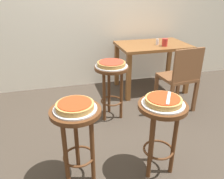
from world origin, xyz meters
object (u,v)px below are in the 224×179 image
at_px(dining_table, 152,51).
at_px(wooden_chair, 180,77).
at_px(stool_foreground, 161,123).
at_px(pizza_middle, 75,105).
at_px(condiment_shaker, 157,42).
at_px(serving_plate_leftside, 111,66).
at_px(serving_plate_foreground, 163,104).
at_px(serving_plate_middle, 75,109).
at_px(stool_middle, 77,128).
at_px(pizza_server_knife, 169,98).
at_px(pizza_foreground, 163,100).
at_px(cup_near_edge, 165,42).
at_px(pizza_leftside, 111,64).
at_px(stool_leftside, 111,80).

height_order(dining_table, wooden_chair, wooden_chair).
xyz_separation_m(stool_foreground, wooden_chair, (0.73, 0.94, -0.03)).
bearing_deg(pizza_middle, condiment_shaker, 47.33).
height_order(serving_plate_leftside, condiment_shaker, condiment_shaker).
xyz_separation_m(serving_plate_foreground, serving_plate_middle, (-0.67, 0.10, 0.00)).
distance_m(pizza_middle, wooden_chair, 1.65).
xyz_separation_m(stool_middle, pizza_server_knife, (0.70, -0.12, 0.23)).
distance_m(serving_plate_middle, dining_table, 2.04).
xyz_separation_m(pizza_foreground, wooden_chair, (0.73, 0.94, -0.23)).
relative_size(serving_plate_leftside, cup_near_edge, 3.43).
distance_m(serving_plate_foreground, serving_plate_middle, 0.68).
bearing_deg(serving_plate_foreground, stool_middle, 171.93).
bearing_deg(serving_plate_leftside, serving_plate_middle, -120.26).
xyz_separation_m(pizza_foreground, condiment_shaker, (0.69, 1.57, 0.07)).
bearing_deg(serving_plate_foreground, cup_near_edge, 62.80).
xyz_separation_m(pizza_middle, cup_near_edge, (1.43, 1.38, 0.08)).
bearing_deg(cup_near_edge, condiment_shaker, 127.17).
bearing_deg(stool_middle, serving_plate_middle, 0.00).
relative_size(stool_foreground, stool_middle, 1.00).
distance_m(pizza_leftside, pizza_server_knife, 1.02).
bearing_deg(stool_leftside, dining_table, 39.36).
distance_m(stool_foreground, dining_table, 1.77).
bearing_deg(stool_foreground, stool_middle, 171.93).
distance_m(serving_plate_leftside, dining_table, 1.05).
distance_m(stool_foreground, pizza_foreground, 0.20).
distance_m(pizza_leftside, wooden_chair, 0.91).
height_order(stool_middle, cup_near_edge, cup_near_edge).
height_order(serving_plate_middle, condiment_shaker, condiment_shaker).
height_order(pizza_foreground, stool_middle, pizza_foreground).
xyz_separation_m(pizza_middle, pizza_server_knife, (0.70, -0.12, 0.03)).
bearing_deg(stool_foreground, dining_table, 68.32).
distance_m(stool_middle, dining_table, 2.04).
distance_m(serving_plate_middle, pizza_leftside, 1.03).
bearing_deg(pizza_leftside, stool_foreground, -81.07).
height_order(stool_middle, serving_plate_leftside, serving_plate_leftside).
distance_m(stool_foreground, pizza_middle, 0.71).
bearing_deg(pizza_leftside, stool_leftside, 75.96).
distance_m(stool_foreground, pizza_leftside, 1.01).
height_order(serving_plate_middle, wooden_chair, wooden_chair).
distance_m(stool_middle, serving_plate_middle, 0.18).
relative_size(pizza_middle, pizza_server_knife, 1.30).
bearing_deg(serving_plate_foreground, wooden_chair, 52.04).
xyz_separation_m(serving_plate_leftside, wooden_chair, (0.88, -0.05, -0.20)).
relative_size(stool_leftside, pizza_server_knife, 3.01).
relative_size(condiment_shaker, wooden_chair, 0.10).
distance_m(pizza_foreground, serving_plate_middle, 0.68).
relative_size(dining_table, cup_near_edge, 9.51).
bearing_deg(serving_plate_leftside, stool_leftside, 0.00).
xyz_separation_m(serving_plate_leftside, pizza_leftside, (0.00, -0.00, 0.03)).
bearing_deg(condiment_shaker, dining_table, 115.83).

